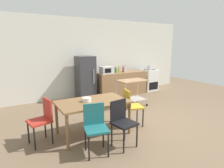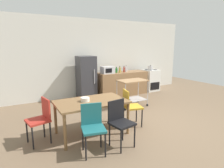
{
  "view_description": "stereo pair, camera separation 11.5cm",
  "coord_description": "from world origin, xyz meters",
  "px_view_note": "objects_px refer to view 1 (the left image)",
  "views": [
    {
      "loc": [
        -3.04,
        -3.48,
        1.91
      ],
      "look_at": [
        -0.32,
        1.2,
        0.8
      ],
      "focal_mm": 30.09,
      "sensor_mm": 36.0,
      "label": 1
    },
    {
      "loc": [
        -2.94,
        -3.54,
        1.91
      ],
      "look_at": [
        -0.32,
        1.2,
        0.8
      ],
      "focal_mm": 30.09,
      "sensor_mm": 36.0,
      "label": 2
    }
  ],
  "objects_px": {
    "kitchen_cart": "(132,89)",
    "chair_red": "(42,118)",
    "microwave": "(107,70)",
    "bottle_sparkling_water": "(123,70)",
    "bottle_soda": "(119,70)",
    "kettle": "(149,68)",
    "chair_black": "(122,120)",
    "bottle_soy_sauce": "(115,70)",
    "bottle_hot_sauce": "(125,69)",
    "fruit_bowl": "(87,100)",
    "stove_oven": "(149,80)",
    "refrigerator": "(85,78)",
    "dining_table": "(93,105)",
    "chair_mustard": "(131,105)",
    "chair_teal": "(95,125)"
  },
  "relations": [
    {
      "from": "chair_black",
      "to": "fruit_bowl",
      "type": "relative_size",
      "value": 4.73
    },
    {
      "from": "fruit_bowl",
      "to": "bottle_hot_sauce",
      "type": "bearing_deg",
      "value": 43.4
    },
    {
      "from": "microwave",
      "to": "bottle_soy_sauce",
      "type": "xyz_separation_m",
      "value": [
        0.4,
        0.04,
        -0.04
      ]
    },
    {
      "from": "refrigerator",
      "to": "bottle_hot_sauce",
      "type": "bearing_deg",
      "value": -2.49
    },
    {
      "from": "kitchen_cart",
      "to": "chair_red",
      "type": "bearing_deg",
      "value": -160.64
    },
    {
      "from": "refrigerator",
      "to": "bottle_sparkling_water",
      "type": "bearing_deg",
      "value": -7.37
    },
    {
      "from": "chair_black",
      "to": "chair_teal",
      "type": "xyz_separation_m",
      "value": [
        -0.54,
        0.04,
        0.0
      ]
    },
    {
      "from": "chair_black",
      "to": "fruit_bowl",
      "type": "height_order",
      "value": "chair_black"
    },
    {
      "from": "chair_black",
      "to": "fruit_bowl",
      "type": "bearing_deg",
      "value": 109.06
    },
    {
      "from": "chair_red",
      "to": "kettle",
      "type": "height_order",
      "value": "kettle"
    },
    {
      "from": "bottle_soda",
      "to": "bottle_sparkling_water",
      "type": "height_order",
      "value": "bottle_sparkling_water"
    },
    {
      "from": "bottle_soy_sauce",
      "to": "kettle",
      "type": "distance_m",
      "value": 1.6
    },
    {
      "from": "chair_black",
      "to": "bottle_sparkling_water",
      "type": "height_order",
      "value": "bottle_sparkling_water"
    },
    {
      "from": "bottle_soda",
      "to": "kettle",
      "type": "relative_size",
      "value": 0.99
    },
    {
      "from": "chair_mustard",
      "to": "bottle_hot_sauce",
      "type": "relative_size",
      "value": 3.71
    },
    {
      "from": "kitchen_cart",
      "to": "kettle",
      "type": "bearing_deg",
      "value": 35.83
    },
    {
      "from": "kitchen_cart",
      "to": "microwave",
      "type": "relative_size",
      "value": 1.98
    },
    {
      "from": "microwave",
      "to": "bottle_sparkling_water",
      "type": "height_order",
      "value": "microwave"
    },
    {
      "from": "bottle_soy_sauce",
      "to": "bottle_hot_sauce",
      "type": "xyz_separation_m",
      "value": [
        0.47,
        0.05,
        0.01
      ]
    },
    {
      "from": "dining_table",
      "to": "chair_black",
      "type": "relative_size",
      "value": 1.69
    },
    {
      "from": "bottle_soy_sauce",
      "to": "bottle_hot_sauce",
      "type": "bearing_deg",
      "value": 5.5
    },
    {
      "from": "chair_teal",
      "to": "fruit_bowl",
      "type": "distance_m",
      "value": 0.78
    },
    {
      "from": "chair_mustard",
      "to": "bottle_soy_sauce",
      "type": "relative_size",
      "value": 4.11
    },
    {
      "from": "bottle_soda",
      "to": "bottle_hot_sauce",
      "type": "height_order",
      "value": "bottle_hot_sauce"
    },
    {
      "from": "bottle_soda",
      "to": "bottle_sparkling_water",
      "type": "xyz_separation_m",
      "value": [
        0.16,
        -0.05,
        0.0
      ]
    },
    {
      "from": "chair_mustard",
      "to": "fruit_bowl",
      "type": "bearing_deg",
      "value": 99.15
    },
    {
      "from": "chair_black",
      "to": "bottle_soy_sauce",
      "type": "distance_m",
      "value": 3.75
    },
    {
      "from": "chair_black",
      "to": "kettle",
      "type": "xyz_separation_m",
      "value": [
        3.41,
        3.19,
        0.48
      ]
    },
    {
      "from": "fruit_bowl",
      "to": "chair_red",
      "type": "bearing_deg",
      "value": 173.12
    },
    {
      "from": "chair_teal",
      "to": "refrigerator",
      "type": "xyz_separation_m",
      "value": [
        1.18,
        3.33,
        0.26
      ]
    },
    {
      "from": "chair_black",
      "to": "kitchen_cart",
      "type": "bearing_deg",
      "value": 40.23
    },
    {
      "from": "kitchen_cart",
      "to": "refrigerator",
      "type": "bearing_deg",
      "value": 123.24
    },
    {
      "from": "chair_black",
      "to": "bottle_soda",
      "type": "relative_size",
      "value": 3.73
    },
    {
      "from": "stove_oven",
      "to": "bottle_soy_sauce",
      "type": "xyz_separation_m",
      "value": [
        -1.72,
        -0.04,
        0.54
      ]
    },
    {
      "from": "kitchen_cart",
      "to": "bottle_soda",
      "type": "bearing_deg",
      "value": 75.77
    },
    {
      "from": "bottle_soda",
      "to": "chair_red",
      "type": "bearing_deg",
      "value": -143.94
    },
    {
      "from": "refrigerator",
      "to": "kettle",
      "type": "xyz_separation_m",
      "value": [
        2.78,
        -0.18,
        0.23
      ]
    },
    {
      "from": "chair_black",
      "to": "kettle",
      "type": "relative_size",
      "value": 3.71
    },
    {
      "from": "dining_table",
      "to": "refrigerator",
      "type": "bearing_deg",
      "value": 70.96
    },
    {
      "from": "chair_black",
      "to": "chair_red",
      "type": "xyz_separation_m",
      "value": [
        -1.3,
        0.86,
        0.0
      ]
    },
    {
      "from": "chair_mustard",
      "to": "bottle_hot_sauce",
      "type": "distance_m",
      "value": 3.11
    },
    {
      "from": "dining_table",
      "to": "bottle_soy_sauce",
      "type": "bearing_deg",
      "value": 50.4
    },
    {
      "from": "dining_table",
      "to": "bottle_hot_sauce",
      "type": "relative_size",
      "value": 6.25
    },
    {
      "from": "microwave",
      "to": "fruit_bowl",
      "type": "height_order",
      "value": "microwave"
    },
    {
      "from": "chair_black",
      "to": "bottle_sparkling_water",
      "type": "relative_size",
      "value": 3.49
    },
    {
      "from": "chair_teal",
      "to": "refrigerator",
      "type": "relative_size",
      "value": 0.57
    },
    {
      "from": "stove_oven",
      "to": "bottle_sparkling_water",
      "type": "distance_m",
      "value": 1.53
    },
    {
      "from": "fruit_bowl",
      "to": "stove_oven",
      "type": "bearing_deg",
      "value": 32.73
    },
    {
      "from": "dining_table",
      "to": "kettle",
      "type": "height_order",
      "value": "kettle"
    },
    {
      "from": "microwave",
      "to": "bottle_soy_sauce",
      "type": "bearing_deg",
      "value": 6.22
    }
  ]
}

